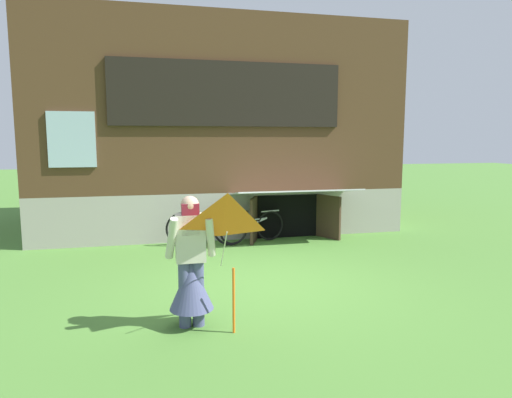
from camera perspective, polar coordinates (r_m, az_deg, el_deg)
The scene contains 6 objects.
ground_plane at distance 7.28m, azimuth 0.76°, elevation -10.15°, with size 60.00×60.00×0.00m, color #4C7F33.
log_house at distance 12.15m, azimuth -5.35°, elevation 8.59°, with size 8.36×5.72×4.89m.
person at distance 5.46m, azimuth -8.10°, elevation -9.08°, with size 0.61×0.52×1.56m.
kite at distance 4.89m, azimuth -3.49°, elevation -3.61°, with size 0.82×0.76×1.57m.
bicycle_silver at distance 9.79m, azimuth -0.49°, elevation -3.47°, with size 1.50×0.45×0.70m.
bicycle_green at distance 9.53m, azimuth -6.20°, elevation -3.65°, with size 1.67×0.33×0.77m.
Camera 1 is at (-1.68, -6.73, 2.20)m, focal length 32.05 mm.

